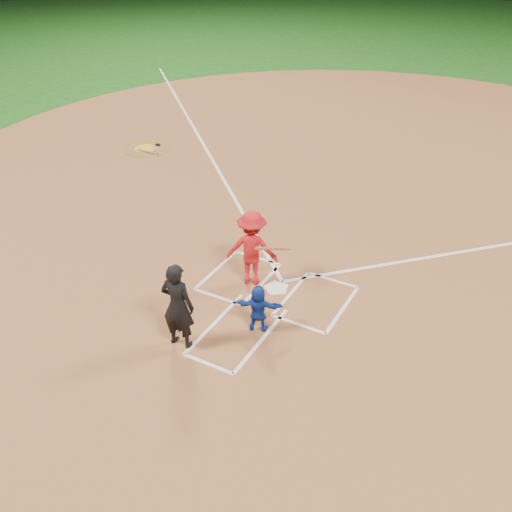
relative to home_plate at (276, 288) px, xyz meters
The scene contains 12 objects.
ground 0.02m from the home_plate, ahead, with size 120.00×120.00×0.00m, color #164A12.
home_plate_dirt 6.00m from the home_plate, 90.00° to the left, with size 28.00×28.00×0.01m, color brown.
home_plate is the anchor object (origin of this frame).
on_deck_circle 9.49m from the home_plate, 145.84° to the left, with size 1.70×1.70×0.01m, color brown.
on_deck_logo 9.49m from the home_plate, 145.84° to the left, with size 0.80×0.80×0.00m, color gold.
on_deck_bat_a 9.51m from the home_plate, 144.09° to the left, with size 0.06×0.06×0.84m, color #A2713B.
on_deck_bat_c 9.07m from the home_plate, 146.35° to the left, with size 0.06×0.06×0.84m, color #9B6938.
bat_weight_donut 9.56m from the home_plate, 143.18° to the left, with size 0.19×0.19×0.05m, color black.
catcher 1.55m from the home_plate, 77.38° to the right, with size 0.96×0.31×1.03m, color #1332A0.
umpire 2.83m from the home_plate, 107.13° to the right, with size 0.67×0.44×1.84m, color black.
chalk_markings 5.29m from the home_plate, 90.00° to the left, with size 28.35×17.32×0.01m.
batter_at_plate 1.07m from the home_plate, behind, with size 1.52×1.01×1.77m.
Camera 1 is at (4.64, -9.35, 7.42)m, focal length 40.00 mm.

